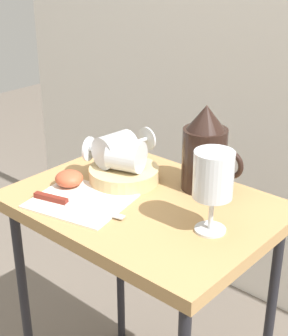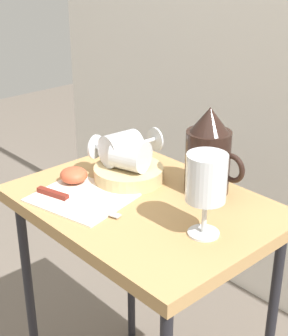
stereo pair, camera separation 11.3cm
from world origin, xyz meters
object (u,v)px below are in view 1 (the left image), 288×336
object	(u,v)px
table	(144,227)
basket_tray	(124,175)
wine_glass_upright	(213,179)
apple_half_left	(69,178)
wine_glass_tipped_far	(124,155)
knife	(65,202)
wine_glass_tipped_near	(117,149)
pitcher	(205,156)

from	to	relation	value
table	basket_tray	xyz separation A→B (m)	(-0.10, 0.04, 0.09)
wine_glass_upright	apple_half_left	distance (m)	0.38
wine_glass_upright	wine_glass_tipped_far	world-z (taller)	wine_glass_upright
wine_glass_tipped_far	knife	distance (m)	0.18
wine_glass_tipped_near	wine_glass_tipped_far	world-z (taller)	wine_glass_tipped_near
wine_glass_upright	pitcher	bearing A→B (deg)	129.54
basket_tray	wine_glass_tipped_far	xyz separation A→B (m)	(0.01, -0.01, 0.06)
table	knife	bearing A→B (deg)	-130.92
pitcher	wine_glass_upright	size ratio (longest dim) A/B	1.18
wine_glass_tipped_far	apple_half_left	bearing A→B (deg)	-129.40
wine_glass_tipped_far	knife	xyz separation A→B (m)	(-0.02, -0.17, -0.06)
table	wine_glass_tipped_near	bearing A→B (deg)	159.35
table	pitcher	world-z (taller)	pitcher
wine_glass_upright	wine_glass_tipped_near	bearing A→B (deg)	169.54
basket_tray	knife	world-z (taller)	basket_tray
wine_glass_tipped_near	basket_tray	bearing A→B (deg)	-12.11
wine_glass_tipped_near	knife	distance (m)	0.19
wine_glass_tipped_near	apple_half_left	size ratio (longest dim) A/B	2.37
apple_half_left	knife	xyz separation A→B (m)	(0.06, -0.07, -0.01)
wine_glass_tipped_near	pitcher	bearing A→B (deg)	25.02
table	basket_tray	bearing A→B (deg)	157.13
wine_glass_upright	wine_glass_tipped_far	size ratio (longest dim) A/B	1.11
wine_glass_tipped_near	knife	bearing A→B (deg)	-85.16
wine_glass_upright	apple_half_left	world-z (taller)	wine_glass_upright
table	apple_half_left	distance (m)	0.21
basket_tray	wine_glass_upright	xyz separation A→B (m)	(0.29, -0.05, 0.10)
apple_half_left	table	bearing A→B (deg)	20.15
wine_glass_tipped_far	knife	bearing A→B (deg)	-97.30
pitcher	table	bearing A→B (deg)	-114.23
table	wine_glass_upright	bearing A→B (deg)	-2.83
pitcher	knife	xyz separation A→B (m)	(-0.18, -0.27, -0.07)
basket_tray	apple_half_left	world-z (taller)	apple_half_left
wine_glass_tipped_far	knife	world-z (taller)	wine_glass_tipped_far
knife	wine_glass_tipped_near	bearing A→B (deg)	94.84
wine_glass_upright	knife	bearing A→B (deg)	-157.63
basket_tray	wine_glass_tipped_near	distance (m)	0.06
pitcher	apple_half_left	xyz separation A→B (m)	(-0.24, -0.21, -0.06)
wine_glass_upright	wine_glass_tipped_near	size ratio (longest dim) A/B	1.10
table	apple_half_left	bearing A→B (deg)	-159.85
basket_tray	wine_glass_tipped_far	distance (m)	0.06
basket_tray	wine_glass_tipped_near	world-z (taller)	wine_glass_tipped_near
basket_tray	pitcher	size ratio (longest dim) A/B	0.83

